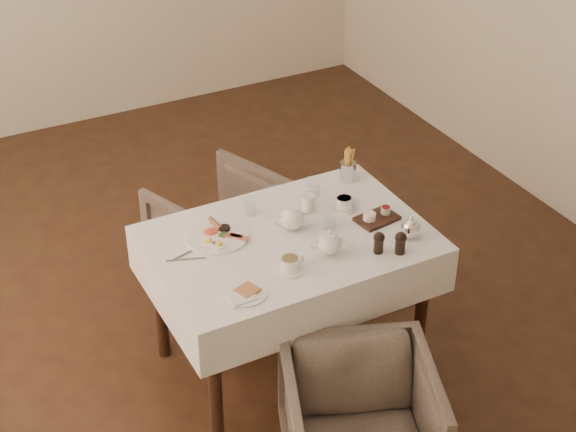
% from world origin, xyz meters
% --- Properties ---
extents(table, '(1.28, 0.88, 0.75)m').
position_xyz_m(table, '(0.07, -0.62, 0.64)').
color(table, black).
rests_on(table, ground).
extents(armchair_near, '(0.81, 0.82, 0.58)m').
position_xyz_m(armchair_near, '(0.00, -1.40, 0.29)').
color(armchair_near, '#483F34').
rests_on(armchair_near, ground).
extents(armchair_far, '(0.83, 0.84, 0.60)m').
position_xyz_m(armchair_far, '(0.09, 0.22, 0.30)').
color(armchair_far, '#483F34').
rests_on(armchair_far, ground).
extents(breakfast_plate, '(0.28, 0.28, 0.04)m').
position_xyz_m(breakfast_plate, '(-0.22, -0.47, 0.76)').
color(breakfast_plate, white).
rests_on(breakfast_plate, table).
extents(side_plate, '(0.17, 0.17, 0.02)m').
position_xyz_m(side_plate, '(-0.29, -0.92, 0.76)').
color(side_plate, white).
rests_on(side_plate, table).
extents(teapot_centre, '(0.18, 0.15, 0.13)m').
position_xyz_m(teapot_centre, '(0.12, -0.57, 0.82)').
color(teapot_centre, white).
rests_on(teapot_centre, table).
extents(teapot_front, '(0.18, 0.16, 0.12)m').
position_xyz_m(teapot_front, '(0.17, -0.82, 0.82)').
color(teapot_front, white).
rests_on(teapot_front, table).
extents(creamer, '(0.09, 0.09, 0.08)m').
position_xyz_m(creamer, '(0.27, -0.46, 0.80)').
color(creamer, white).
rests_on(creamer, table).
extents(teacup_near, '(0.13, 0.13, 0.06)m').
position_xyz_m(teacup_near, '(-0.04, -0.85, 0.78)').
color(teacup_near, white).
rests_on(teacup_near, table).
extents(teacup_far, '(0.12, 0.12, 0.06)m').
position_xyz_m(teacup_far, '(0.42, -0.52, 0.78)').
color(teacup_far, white).
rests_on(teacup_far, table).
extents(glass_left, '(0.08, 0.08, 0.09)m').
position_xyz_m(glass_left, '(0.00, -0.36, 0.80)').
color(glass_left, silver).
rests_on(glass_left, table).
extents(glass_mid, '(0.08, 0.08, 0.09)m').
position_xyz_m(glass_mid, '(0.28, -0.64, 0.80)').
color(glass_mid, silver).
rests_on(glass_mid, table).
extents(glass_right, '(0.07, 0.07, 0.10)m').
position_xyz_m(glass_right, '(0.35, -0.35, 0.80)').
color(glass_right, silver).
rests_on(glass_right, table).
extents(condiment_board, '(0.21, 0.16, 0.05)m').
position_xyz_m(condiment_board, '(0.51, -0.69, 0.77)').
color(condiment_board, black).
rests_on(condiment_board, table).
extents(pepper_mill_left, '(0.05, 0.05, 0.11)m').
position_xyz_m(pepper_mill_left, '(0.37, -0.91, 0.81)').
color(pepper_mill_left, black).
rests_on(pepper_mill_left, table).
extents(pepper_mill_right, '(0.07, 0.07, 0.11)m').
position_xyz_m(pepper_mill_right, '(0.46, -0.96, 0.81)').
color(pepper_mill_right, black).
rests_on(pepper_mill_right, table).
extents(silver_pot, '(0.11, 0.09, 0.12)m').
position_xyz_m(silver_pot, '(0.57, -0.88, 0.81)').
color(silver_pot, white).
rests_on(silver_pot, table).
extents(fries_cup, '(0.08, 0.08, 0.18)m').
position_xyz_m(fries_cup, '(0.58, -0.30, 0.83)').
color(fries_cup, silver).
rests_on(fries_cup, table).
extents(cutlery_fork, '(0.17, 0.06, 0.00)m').
position_xyz_m(cutlery_fork, '(-0.39, -0.52, 0.76)').
color(cutlery_fork, silver).
rests_on(cutlery_fork, table).
extents(cutlery_knife, '(0.17, 0.07, 0.00)m').
position_xyz_m(cutlery_knife, '(-0.42, -0.57, 0.76)').
color(cutlery_knife, silver).
rests_on(cutlery_knife, table).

